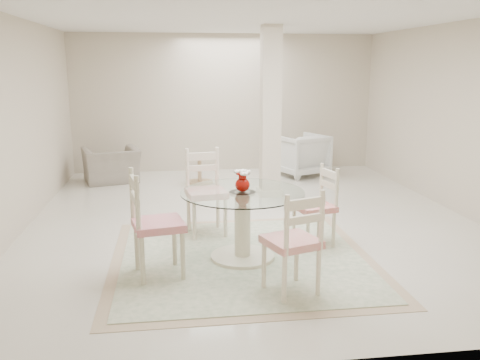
{
  "coord_description": "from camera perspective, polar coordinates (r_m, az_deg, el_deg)",
  "views": [
    {
      "loc": [
        -1.07,
        -6.67,
        2.08
      ],
      "look_at": [
        -0.33,
        -1.26,
        0.85
      ],
      "focal_mm": 38.0,
      "sensor_mm": 36.0,
      "label": 1
    }
  ],
  "objects": [
    {
      "name": "armchair_white",
      "position": [
        9.88,
        6.82,
        2.84
      ],
      "size": [
        1.13,
        1.15,
        0.8
      ],
      "primitive_type": "imported",
      "rotation": [
        0.0,
        0.0,
        3.54
      ],
      "color": "white",
      "rests_on": "ground"
    },
    {
      "name": "dining_table",
      "position": [
        5.53,
        0.28,
        -5.1
      ],
      "size": [
        1.33,
        1.33,
        0.77
      ],
      "rotation": [
        0.0,
        0.0,
        0.35
      ],
      "color": "beige",
      "rests_on": "ground"
    },
    {
      "name": "column",
      "position": [
        8.15,
        3.44,
        7.54
      ],
      "size": [
        0.3,
        0.3,
        2.7
      ],
      "primitive_type": "cube",
      "color": "beige",
      "rests_on": "ground"
    },
    {
      "name": "dining_chair_south",
      "position": [
        4.63,
        6.29,
        -6.16
      ],
      "size": [
        0.57,
        0.57,
        1.12
      ],
      "rotation": [
        0.0,
        0.0,
        3.48
      ],
      "color": "#F7E9CB",
      "rests_on": "ground"
    },
    {
      "name": "area_rug",
      "position": [
        5.66,
        0.27,
        -8.8
      ],
      "size": [
        2.85,
        2.85,
        0.02
      ],
      "color": "tan",
      "rests_on": "ground"
    },
    {
      "name": "ground",
      "position": [
        7.06,
        1.33,
        -4.43
      ],
      "size": [
        7.0,
        7.0,
        0.0
      ],
      "primitive_type": "plane",
      "color": "silver",
      "rests_on": "ground"
    },
    {
      "name": "side_table",
      "position": [
        9.18,
        -4.56,
        1.09
      ],
      "size": [
        0.5,
        0.5,
        0.52
      ],
      "color": "tan",
      "rests_on": "ground"
    },
    {
      "name": "recliner_taupe",
      "position": [
        9.54,
        -14.24,
        1.62
      ],
      "size": [
        1.15,
        1.06,
        0.62
      ],
      "primitive_type": "imported",
      "rotation": [
        0.0,
        0.0,
        3.41
      ],
      "color": "gray",
      "rests_on": "ground"
    },
    {
      "name": "red_vase",
      "position": [
        5.4,
        0.29,
        -0.08
      ],
      "size": [
        0.18,
        0.17,
        0.24
      ],
      "color": "#A60B05",
      "rests_on": "dining_table"
    },
    {
      "name": "dining_chair_east",
      "position": [
        6.0,
        8.91,
        -2.24
      ],
      "size": [
        0.5,
        0.5,
        1.04
      ],
      "rotation": [
        0.0,
        0.0,
        -1.33
      ],
      "color": "beige",
      "rests_on": "ground"
    },
    {
      "name": "dining_chair_north",
      "position": [
        6.36,
        -3.97,
        -0.59
      ],
      "size": [
        0.54,
        0.54,
        1.18
      ],
      "rotation": [
        0.0,
        0.0,
        0.15
      ],
      "color": "#F3E3C8",
      "rests_on": "ground"
    },
    {
      "name": "room_shell",
      "position": [
        6.75,
        1.41,
        10.79
      ],
      "size": [
        6.02,
        7.02,
        2.71
      ],
      "color": "beige",
      "rests_on": "ground"
    },
    {
      "name": "dining_chair_west",
      "position": [
        5.08,
        -10.07,
        -4.04
      ],
      "size": [
        0.57,
        0.57,
        1.2
      ],
      "rotation": [
        0.0,
        0.0,
        1.77
      ],
      "color": "beige",
      "rests_on": "ground"
    }
  ]
}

